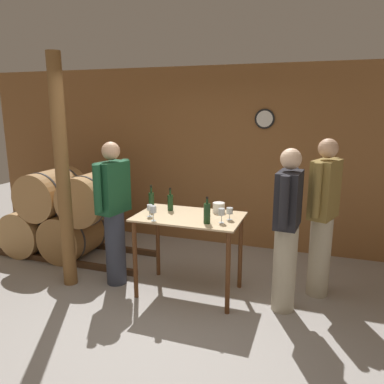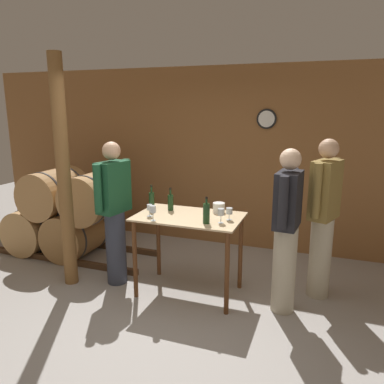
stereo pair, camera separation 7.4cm
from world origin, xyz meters
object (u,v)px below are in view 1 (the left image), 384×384
wine_glass_near_right (222,212)px  person_host (323,215)px  wine_glass_near_center (153,210)px  person_visitor_with_scarf (287,228)px  wooden_post (63,175)px  wine_bottle_far_left (151,201)px  ice_bucket (219,208)px  wine_glass_far_side (230,211)px  person_visitor_bearded (114,211)px  wine_bottle_center (207,213)px  wine_bottle_left (170,202)px  wine_glass_near_left (150,208)px

wine_glass_near_right → person_host: (1.00, 0.57, -0.09)m
wine_glass_near_right → person_host: 1.16m
wine_glass_near_center → person_visitor_with_scarf: bearing=11.5°
wooden_post → wine_bottle_far_left: size_ratio=9.03×
ice_bucket → person_host: person_host is taller
wine_glass_near_right → ice_bucket: (-0.13, 0.38, -0.06)m
wooden_post → wine_glass_far_side: wooden_post is taller
ice_bucket → person_visitor_bearded: size_ratio=0.08×
wine_bottle_far_left → ice_bucket: 0.79m
person_visitor_with_scarf → ice_bucket: bearing=161.1°
wooden_post → wine_glass_near_center: 1.20m
wine_bottle_center → ice_bucket: size_ratio=2.06×
wine_glass_near_right → person_visitor_with_scarf: 0.68m
wine_bottle_left → wine_glass_far_side: 0.76m
wine_bottle_left → ice_bucket: size_ratio=1.95×
wine_bottle_center → person_visitor_with_scarf: size_ratio=0.16×
wooden_post → person_visitor_with_scarf: (2.52, 0.23, -0.44)m
wooden_post → wine_bottle_far_left: (0.95, 0.34, -0.31)m
wooden_post → person_host: (2.86, 0.70, -0.40)m
person_host → wine_bottle_left: bearing=-170.0°
wooden_post → wine_glass_near_center: (1.16, -0.04, -0.30)m
wine_glass_near_right → wine_bottle_center: bearing=-155.0°
wine_glass_far_side → ice_bucket: wine_glass_far_side is taller
wine_glass_near_center → person_visitor_bearded: 0.69m
wine_glass_near_right → wine_glass_far_side: bearing=66.7°
wine_glass_near_center → wine_glass_near_right: (0.70, 0.17, -0.01)m
ice_bucket → wine_glass_far_side: bearing=-52.8°
wine_glass_near_left → wine_glass_far_side: (0.86, 0.17, -0.00)m
wine_bottle_far_left → wine_bottle_left: size_ratio=1.11×
ice_bucket → person_visitor_bearded: bearing=-165.8°
wine_bottle_center → person_host: 1.31m
wine_bottle_left → person_visitor_with_scarf: (1.35, -0.17, -0.12)m
wine_bottle_far_left → wine_glass_far_side: (0.96, -0.08, -0.02)m
person_visitor_with_scarf → person_visitor_bearded: (-1.99, -0.03, 0.00)m
wine_bottle_center → person_visitor_with_scarf: (0.80, 0.17, -0.13)m
wine_glass_far_side → person_visitor_bearded: person_visitor_bearded is taller
wooden_post → wine_bottle_left: bearing=18.8°
person_host → person_visitor_bearded: person_host is taller
wine_glass_near_left → wine_bottle_far_left: bearing=111.0°
ice_bucket → person_visitor_with_scarf: (0.79, -0.27, -0.07)m
wine_bottle_center → wine_glass_far_side: (0.19, 0.19, -0.02)m
wine_glass_near_center → wine_glass_near_right: bearing=13.7°
wine_bottle_center → wine_glass_far_side: wine_bottle_center is taller
person_visitor_bearded → wooden_post: bearing=-159.4°
person_host → ice_bucket: bearing=-170.3°
wine_bottle_center → wine_glass_far_side: bearing=45.0°
wine_bottle_far_left → wine_glass_near_center: size_ratio=1.81×
wine_glass_near_center → wine_glass_near_left: bearing=128.5°
ice_bucket → person_visitor_with_scarf: person_visitor_with_scarf is taller
wine_bottle_left → wine_glass_near_right: wine_bottle_left is taller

